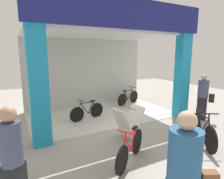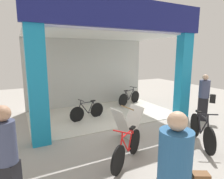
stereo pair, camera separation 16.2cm
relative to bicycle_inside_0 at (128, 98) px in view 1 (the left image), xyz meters
The scene contains 9 objects.
ground_plane 3.03m from the bicycle_inside_0, 125.63° to the right, with size 19.21×19.21×0.00m, color #9E9991.
shop_facade 2.63m from the bicycle_inside_0, 155.28° to the right, with size 5.80×3.63×4.00m.
bicycle_inside_0 is the anchor object (origin of this frame).
bicycle_inside_1 2.77m from the bicycle_inside_0, 155.91° to the right, with size 1.40×0.43×0.79m.
bicycle_parked_0 5.06m from the bicycle_inside_0, 122.36° to the right, with size 1.27×0.93×0.85m.
bicycle_parked_1 4.42m from the bicycle_inside_0, 96.14° to the right, with size 0.96×1.50×0.96m.
sandwich_board_sign 3.78m from the bicycle_inside_0, 123.01° to the right, with size 0.86×0.66×0.93m.
pedestrian_0 6.85m from the bicycle_inside_0, 137.18° to the right, with size 0.42×0.42×1.70m.
pedestrian_2 3.38m from the bicycle_inside_0, 68.63° to the right, with size 0.50×0.61×1.69m.
Camera 1 is at (-3.18, -5.12, 2.41)m, focal length 30.76 mm.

